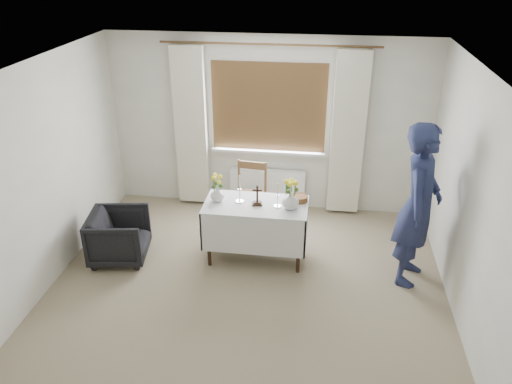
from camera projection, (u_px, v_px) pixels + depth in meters
ground at (241, 312)px, 5.35m from camera, size 5.00×5.00×0.00m
altar_table at (256, 231)px, 6.11m from camera, size 1.24×0.64×0.76m
wooden_chair at (249, 198)px, 6.71m from camera, size 0.48×0.48×0.94m
armchair at (119, 236)px, 6.14m from camera, size 0.78×0.77×0.63m
person at (418, 205)px, 5.50m from camera, size 0.65×0.80×1.91m
radiator at (267, 189)px, 7.36m from camera, size 1.10×0.10×0.60m
wooden_cross at (257, 195)px, 5.87m from camera, size 0.13×0.10×0.26m
candlestick_left at (240, 189)px, 5.92m from camera, size 0.13×0.13×0.35m
candlestick_right at (278, 195)px, 5.82m from camera, size 0.11×0.11×0.30m
flower_vase_left at (217, 194)px, 5.98m from camera, size 0.19×0.19×0.18m
flower_vase_right at (290, 200)px, 5.80m from camera, size 0.23×0.23×0.21m
wicker_basket at (300, 198)px, 6.00m from camera, size 0.25×0.25×0.07m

